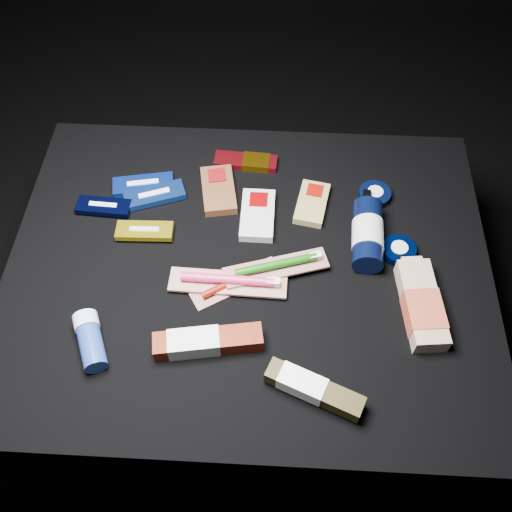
{
  "coord_description": "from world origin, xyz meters",
  "views": [
    {
      "loc": [
        0.05,
        -0.63,
        1.36
      ],
      "look_at": [
        0.01,
        0.01,
        0.42
      ],
      "focal_mm": 40.0,
      "sensor_mm": 36.0,
      "label": 1
    }
  ],
  "objects_px": {
    "deodorant_stick": "(90,340)",
    "toothpaste_carton_red": "(203,342)",
    "lotion_bottle": "(368,234)",
    "bodywash_bottle": "(422,306)"
  },
  "relations": [
    {
      "from": "deodorant_stick",
      "to": "lotion_bottle",
      "type": "bearing_deg",
      "value": 3.57
    },
    {
      "from": "lotion_bottle",
      "to": "bodywash_bottle",
      "type": "bearing_deg",
      "value": -55.4
    },
    {
      "from": "bodywash_bottle",
      "to": "deodorant_stick",
      "type": "relative_size",
      "value": 1.67
    },
    {
      "from": "deodorant_stick",
      "to": "toothpaste_carton_red",
      "type": "bearing_deg",
      "value": -20.88
    },
    {
      "from": "bodywash_bottle",
      "to": "deodorant_stick",
      "type": "height_order",
      "value": "deodorant_stick"
    },
    {
      "from": "bodywash_bottle",
      "to": "toothpaste_carton_red",
      "type": "relative_size",
      "value": 0.98
    },
    {
      "from": "lotion_bottle",
      "to": "deodorant_stick",
      "type": "distance_m",
      "value": 0.58
    },
    {
      "from": "toothpaste_carton_red",
      "to": "deodorant_stick",
      "type": "bearing_deg",
      "value": 172.87
    },
    {
      "from": "bodywash_bottle",
      "to": "deodorant_stick",
      "type": "xyz_separation_m",
      "value": [
        -0.61,
        -0.1,
        0.0
      ]
    },
    {
      "from": "lotion_bottle",
      "to": "deodorant_stick",
      "type": "height_order",
      "value": "lotion_bottle"
    }
  ]
}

